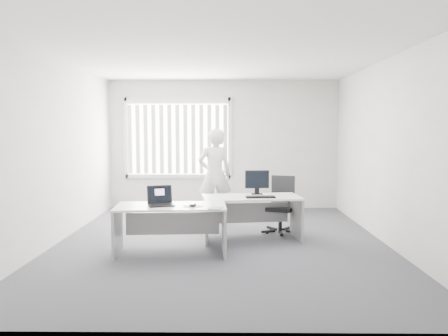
{
  "coord_description": "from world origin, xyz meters",
  "views": [
    {
      "loc": [
        0.12,
        -6.59,
        1.73
      ],
      "look_at": [
        0.04,
        0.15,
        1.14
      ],
      "focal_mm": 35.0,
      "sensor_mm": 36.0,
      "label": 1
    }
  ],
  "objects_px": {
    "laptop": "(161,196)",
    "desk_near": "(171,219)",
    "office_chair": "(281,215)",
    "desk_far": "(251,208)",
    "person": "(215,175)",
    "monitor": "(257,182)"
  },
  "relations": [
    {
      "from": "laptop",
      "to": "desk_near",
      "type": "bearing_deg",
      "value": 1.78
    },
    {
      "from": "desk_near",
      "to": "office_chair",
      "type": "relative_size",
      "value": 1.63
    },
    {
      "from": "desk_far",
      "to": "person",
      "type": "relative_size",
      "value": 0.91
    },
    {
      "from": "monitor",
      "to": "office_chair",
      "type": "bearing_deg",
      "value": 29.91
    },
    {
      "from": "desk_far",
      "to": "laptop",
      "type": "distance_m",
      "value": 1.58
    },
    {
      "from": "person",
      "to": "laptop",
      "type": "bearing_deg",
      "value": 60.54
    },
    {
      "from": "desk_near",
      "to": "laptop",
      "type": "height_order",
      "value": "laptop"
    },
    {
      "from": "desk_far",
      "to": "person",
      "type": "bearing_deg",
      "value": 105.68
    },
    {
      "from": "office_chair",
      "to": "monitor",
      "type": "height_order",
      "value": "monitor"
    },
    {
      "from": "office_chair",
      "to": "desk_far",
      "type": "bearing_deg",
      "value": -116.48
    },
    {
      "from": "office_chair",
      "to": "laptop",
      "type": "relative_size",
      "value": 2.76
    },
    {
      "from": "desk_far",
      "to": "laptop",
      "type": "bearing_deg",
      "value": -153.41
    },
    {
      "from": "desk_far",
      "to": "monitor",
      "type": "relative_size",
      "value": 4.1
    },
    {
      "from": "desk_near",
      "to": "desk_far",
      "type": "xyz_separation_m",
      "value": [
        1.15,
        0.83,
        -0.0
      ]
    },
    {
      "from": "person",
      "to": "desk_far",
      "type": "bearing_deg",
      "value": 100.04
    },
    {
      "from": "person",
      "to": "laptop",
      "type": "xyz_separation_m",
      "value": [
        -0.66,
        -2.3,
        -0.05
      ]
    },
    {
      "from": "desk_far",
      "to": "office_chair",
      "type": "height_order",
      "value": "office_chair"
    },
    {
      "from": "desk_near",
      "to": "desk_far",
      "type": "bearing_deg",
      "value": 32.38
    },
    {
      "from": "laptop",
      "to": "office_chair",
      "type": "bearing_deg",
      "value": 19.86
    },
    {
      "from": "desk_far",
      "to": "monitor",
      "type": "distance_m",
      "value": 0.46
    },
    {
      "from": "office_chair",
      "to": "monitor",
      "type": "distance_m",
      "value": 0.78
    },
    {
      "from": "laptop",
      "to": "monitor",
      "type": "relative_size",
      "value": 0.88
    }
  ]
}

